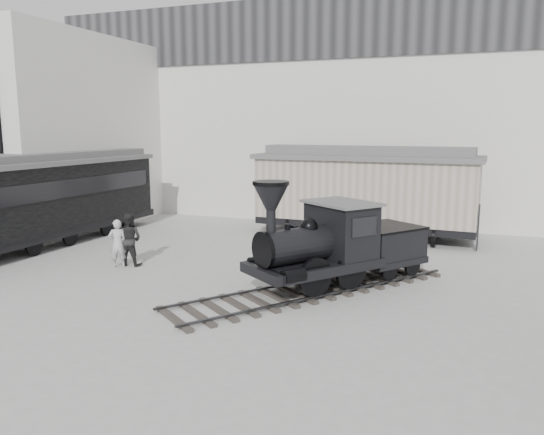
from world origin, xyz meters
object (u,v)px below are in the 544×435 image
at_px(locomotive, 332,249).
at_px(boxcar, 365,190).
at_px(passenger_coach, 39,199).
at_px(visitor_b, 129,239).
at_px(visitor_a, 118,243).

distance_m(locomotive, boxcar, 8.07).
height_order(locomotive, passenger_coach, passenger_coach).
bearing_deg(visitor_b, passenger_coach, -18.33).
distance_m(passenger_coach, visitor_a, 5.36).
bearing_deg(passenger_coach, visitor_b, -13.05).
bearing_deg(locomotive, boxcar, 130.69).
bearing_deg(boxcar, passenger_coach, -148.37).
xyz_separation_m(boxcar, passenger_coach, (-11.91, -6.52, -0.16)).
height_order(locomotive, boxcar, boxcar).
bearing_deg(locomotive, visitor_b, -144.53).
height_order(passenger_coach, visitor_b, passenger_coach).
xyz_separation_m(passenger_coach, visitor_b, (5.18, -1.33, -0.99)).
relative_size(boxcar, visitor_b, 5.29).
distance_m(locomotive, passenger_coach, 12.58).
distance_m(passenger_coach, visitor_b, 5.44).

